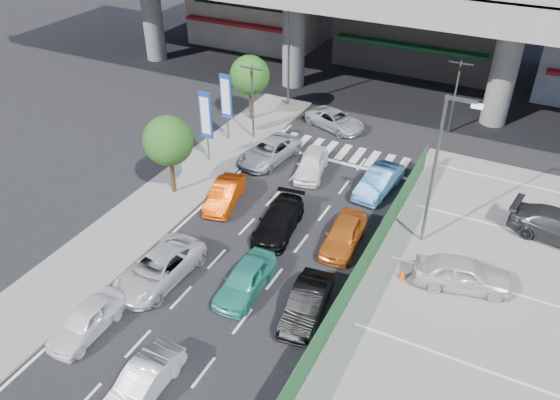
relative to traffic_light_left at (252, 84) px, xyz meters
The scene contains 26 objects.
ground 14.07m from the traffic_light_left, 62.68° to the right, with size 120.00×120.00×0.00m, color black.
parking_lot 20.28m from the traffic_light_left, 30.17° to the right, with size 12.00×28.00×0.06m, color slate.
sidewalk_left 8.93m from the traffic_light_left, 95.71° to the right, with size 4.00×30.00×0.12m, color slate.
fence_run 16.20m from the traffic_light_left, 43.73° to the right, with size 0.16×22.00×1.80m, color #1B5026, non-canonical shape.
traffic_light_left is the anchor object (origin of this frame).
traffic_light_right 13.63m from the traffic_light_left, 30.89° to the left, with size 1.60×1.24×5.20m.
street_lamp_right 14.68m from the traffic_light_left, 24.16° to the right, with size 1.65×0.22×8.00m.
street_lamp_left 6.06m from the traffic_light_left, 91.20° to the left, with size 1.65×0.22×8.00m.
signboard_near 4.22m from the traffic_light_left, 104.02° to the right, with size 0.80×0.14×4.70m.
signboard_far 1.93m from the traffic_light_left, 144.30° to the right, with size 0.80×0.14×4.70m.
tree_near 8.06m from the traffic_light_left, 95.71° to the right, with size 2.80×2.80×4.80m.
tree_far 3.02m from the traffic_light_left, 122.62° to the left, with size 2.80×2.80×4.80m.
van_white_back_left 18.81m from the traffic_light_left, 82.79° to the right, with size 1.52×3.77×1.28m, color white.
hatch_white_back_mid 21.02m from the traffic_light_left, 72.19° to the right, with size 1.32×3.79×1.25m, color silver.
sedan_white_mid_left 15.10m from the traffic_light_left, 78.13° to the right, with size 2.29×4.97×1.38m, color silver.
taxi_teal_mid 15.36m from the traffic_light_left, 62.24° to the right, with size 1.63×4.05×1.38m, color teal.
hatch_black_mid_right 17.09m from the traffic_light_left, 53.01° to the right, with size 1.41×4.03×1.33m, color black.
taxi_orange_left 8.68m from the traffic_light_left, 72.26° to the right, with size 1.34×3.85×1.27m, color #D33B00.
sedan_black_mid 11.11m from the traffic_light_left, 53.75° to the right, with size 1.83×4.51×1.31m, color black.
taxi_orange_right 13.11m from the traffic_light_left, 39.94° to the right, with size 1.63×4.05×1.38m, color #BD5A18.
wagon_silver_front_left 4.58m from the traffic_light_left, 42.28° to the right, with size 2.17×4.72×1.31m, color #A8AAB0.
sedan_white_front_mid 6.80m from the traffic_light_left, 24.60° to the right, with size 1.60×3.98×1.35m, color white.
kei_truck_front_right 10.57m from the traffic_light_left, 14.67° to the right, with size 1.46×4.19×1.38m, color #4680C2.
crossing_wagon_silver 6.81m from the traffic_light_left, 42.82° to the left, with size 2.04×4.43×1.23m, color #9FA2A7.
parked_sedan_white 18.15m from the traffic_light_left, 28.70° to the right, with size 1.76×4.38×1.49m, color silver.
traffic_cone 16.52m from the traffic_light_left, 35.37° to the right, with size 0.35×0.35×0.68m, color #EB3A0D.
Camera 1 is at (10.50, -17.00, 17.40)m, focal length 35.00 mm.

